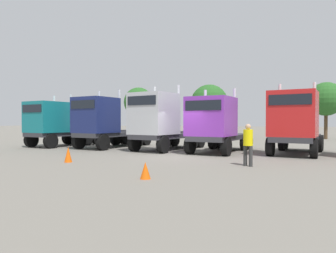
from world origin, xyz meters
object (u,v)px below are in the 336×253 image
Objects in this scene: visitor_in_hivis at (248,142)px; semi_truck_red at (295,122)px; semi_truck_navy at (103,122)px; semi_truck_teal at (54,123)px; semi_truck_silver at (159,121)px; traffic_cone_near at (68,155)px; semi_truck_purple at (215,124)px; traffic_cone_mid at (145,170)px.

semi_truck_red is at bearing -171.44° from visitor_in_hivis.
semi_truck_navy is 12.61m from semi_truck_red.
semi_truck_red reaches higher than semi_truck_navy.
semi_truck_red reaches higher than semi_truck_teal.
semi_truck_teal is at bearing -79.34° from semi_truck_silver.
visitor_in_hivis is at bearing -11.33° from semi_truck_red.
semi_truck_silver reaches higher than traffic_cone_near.
semi_truck_silver is at bearing -100.06° from visitor_in_hivis.
visitor_in_hivis is 2.50× the size of traffic_cone_near.
semi_truck_purple is 8.68m from traffic_cone_near.
traffic_cone_near is at bearing -3.37° from semi_truck_silver.
semi_truck_teal is at bearing -80.48° from visitor_in_hivis.
semi_truck_silver reaches higher than semi_truck_red.
semi_truck_red is at bearing 99.79° from semi_truck_navy.
semi_truck_purple is 3.51× the size of visitor_in_hivis.
semi_truck_teal is at bearing -79.25° from semi_truck_navy.
visitor_in_hivis is 5.17m from traffic_cone_mid.
traffic_cone_near is at bearing 29.85° from semi_truck_navy.
semi_truck_purple is (12.38, -0.91, -0.02)m from semi_truck_teal.
semi_truck_silver is 8.17m from semi_truck_red.
traffic_cone_mid is at bearing -28.46° from traffic_cone_near.
traffic_cone_mid is at bearing 48.66° from semi_truck_navy.
semi_truck_teal reaches higher than visitor_in_hivis.
semi_truck_teal is at bearing 132.36° from traffic_cone_near.
semi_truck_purple is 5.45m from visitor_in_hivis.
semi_truck_teal is 10.85× the size of traffic_cone_mid.
traffic_cone_near is at bearing -49.24° from visitor_in_hivis.
semi_truck_red reaches higher than traffic_cone_near.
semi_truck_teal is 0.97× the size of semi_truck_purple.
semi_truck_navy reaches higher than visitor_in_hivis.
visitor_in_hivis is (2.27, -4.91, -0.70)m from semi_truck_purple.
traffic_cone_near is (2.30, -7.10, -1.50)m from semi_truck_navy.
semi_truck_navy is at bearing -87.68° from visitor_in_hivis.
semi_truck_red is 10.86m from traffic_cone_mid.
traffic_cone_mid is (11.60, -9.92, -1.50)m from semi_truck_teal.
semi_truck_navy is 4.46m from semi_truck_silver.
semi_truck_silver is 1.02× the size of semi_truck_red.
semi_truck_purple is 11.22× the size of traffic_cone_mid.
semi_truck_teal is 15.34m from traffic_cone_mid.
traffic_cone_mid is at bearing 5.69° from semi_truck_purple.
semi_truck_teal reaches higher than traffic_cone_near.
semi_truck_teal is 0.95× the size of semi_truck_silver.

